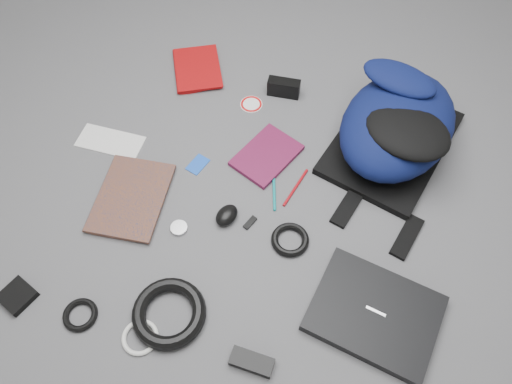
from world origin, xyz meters
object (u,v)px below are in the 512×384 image
(comic_book, at_px, (100,193))
(power_brick, at_px, (252,362))
(pouch, at_px, (17,296))
(dvd_case, at_px, (267,155))
(laptop, at_px, (375,313))
(mouse, at_px, (227,215))
(compact_camera, at_px, (284,88))
(backpack, at_px, (398,124))
(textbook_red, at_px, (175,72))

(comic_book, xyz_separation_m, power_brick, (0.60, -0.37, 0.00))
(pouch, bearing_deg, dvd_case, 50.58)
(comic_book, bearing_deg, laptop, -14.38)
(dvd_case, bearing_deg, pouch, -105.34)
(mouse, xyz_separation_m, power_brick, (0.19, -0.39, -0.01))
(dvd_case, distance_m, compact_camera, 0.29)
(backpack, bearing_deg, dvd_case, -140.94)
(backpack, height_order, laptop, backpack)
(dvd_case, bearing_deg, mouse, -78.05)
(backpack, height_order, pouch, backpack)
(laptop, height_order, pouch, laptop)
(power_brick, height_order, pouch, power_brick)
(laptop, bearing_deg, dvd_case, 145.07)
(backpack, distance_m, textbook_red, 0.83)
(compact_camera, relative_size, power_brick, 1.01)
(backpack, relative_size, power_brick, 4.63)
(textbook_red, bearing_deg, dvd_case, -58.24)
(dvd_case, relative_size, mouse, 2.67)
(textbook_red, relative_size, pouch, 2.67)
(laptop, relative_size, power_brick, 2.94)
(textbook_red, bearing_deg, mouse, -80.57)
(compact_camera, height_order, power_brick, compact_camera)
(laptop, distance_m, compact_camera, 0.85)
(backpack, height_order, dvd_case, backpack)
(laptop, relative_size, mouse, 4.14)
(dvd_case, distance_m, pouch, 0.85)
(laptop, relative_size, pouch, 3.95)
(backpack, bearing_deg, compact_camera, 178.81)
(backpack, xyz_separation_m, pouch, (-0.92, -0.81, -0.10))
(power_brick, distance_m, pouch, 0.67)
(laptop, xyz_separation_m, textbook_red, (-0.85, 0.71, -0.00))
(power_brick, bearing_deg, backpack, 75.79)
(textbook_red, bearing_deg, power_brick, -84.08)
(dvd_case, bearing_deg, laptop, -22.11)
(compact_camera, bearing_deg, textbook_red, 178.19)
(laptop, xyz_separation_m, mouse, (-0.48, 0.18, 0.00))
(textbook_red, relative_size, power_brick, 1.98)
(textbook_red, xyz_separation_m, pouch, (-0.11, -0.93, -0.00))
(textbook_red, distance_m, power_brick, 1.08)
(laptop, relative_size, comic_book, 1.16)
(dvd_case, height_order, mouse, mouse)
(compact_camera, xyz_separation_m, pouch, (-0.52, -0.94, -0.02))
(textbook_red, bearing_deg, backpack, -33.53)
(comic_book, bearing_deg, textbook_red, 81.58)
(compact_camera, distance_m, power_brick, 0.95)
(pouch, bearing_deg, mouse, 39.41)
(comic_book, bearing_deg, backpack, 22.99)
(textbook_red, height_order, compact_camera, compact_camera)
(mouse, height_order, pouch, mouse)
(textbook_red, xyz_separation_m, dvd_case, (0.43, -0.28, -0.00))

